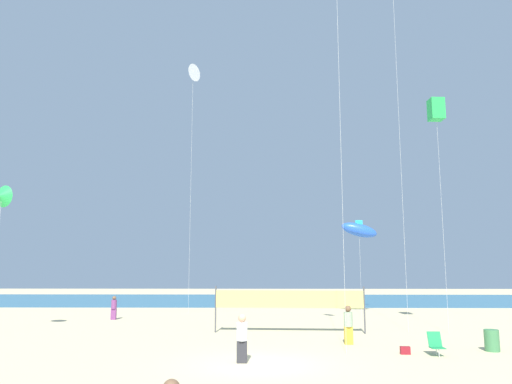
{
  "coord_description": "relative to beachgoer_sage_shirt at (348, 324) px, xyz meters",
  "views": [
    {
      "loc": [
        0.18,
        -17.99,
        3.41
      ],
      "look_at": [
        -0.26,
        10.95,
        7.84
      ],
      "focal_mm": 34.36,
      "sensor_mm": 36.0,
      "label": 1
    }
  ],
  "objects": [
    {
      "name": "beachgoer_sage_shirt",
      "position": [
        0.0,
        0.0,
        0.0
      ],
      "size": [
        0.39,
        0.39,
        1.69
      ],
      "rotation": [
        0.0,
        0.0,
        1.63
      ],
      "color": "gold",
      "rests_on": "ground"
    },
    {
      "name": "kite_white_delta",
      "position": [
        -9.3,
        14.08,
        17.58
      ],
      "size": [
        0.97,
        1.29,
        19.22
      ],
      "color": "silver",
      "rests_on": "ground"
    },
    {
      "name": "trash_barrel",
      "position": [
        5.55,
        -1.71,
        -0.47
      ],
      "size": [
        0.58,
        0.58,
        0.87
      ],
      "primitive_type": "cylinder",
      "color": "#3F7F4C",
      "rests_on": "ground"
    },
    {
      "name": "kite_green_box",
      "position": [
        5.83,
        3.78,
        11.14
      ],
      "size": [
        0.79,
        0.79,
        12.66
      ],
      "color": "silver",
      "rests_on": "ground"
    },
    {
      "name": "volleyball_net",
      "position": [
        -2.44,
        3.73,
        0.73
      ],
      "size": [
        7.85,
        0.49,
        2.4
      ],
      "color": "#4C4C51",
      "rests_on": "ground"
    },
    {
      "name": "beachgoer_white_shirt",
      "position": [
        -4.57,
        -4.29,
        0.0
      ],
      "size": [
        0.39,
        0.39,
        1.7
      ],
      "rotation": [
        0.0,
        0.0,
        4.32
      ],
      "color": "#2D2D33",
      "rests_on": "ground"
    },
    {
      "name": "ocean_band",
      "position": [
        -3.96,
        29.52,
        -0.9
      ],
      "size": [
        120.0,
        20.0,
        0.01
      ],
      "primitive_type": "cube",
      "color": "teal",
      "rests_on": "ground"
    },
    {
      "name": "beachgoer_plum_shirt",
      "position": [
        -13.57,
        10.05,
        -0.09
      ],
      "size": [
        0.35,
        0.35,
        1.52
      ],
      "rotation": [
        0.0,
        0.0,
        5.94
      ],
      "color": "#7A3872",
      "rests_on": "ground"
    },
    {
      "name": "folding_beach_chair",
      "position": [
        2.92,
        -2.73,
        -0.44
      ],
      "size": [
        0.52,
        0.65,
        0.89
      ],
      "rotation": [
        0.0,
        0.0,
        -0.62
      ],
      "color": "#1E8C4C",
      "rests_on": "ground"
    },
    {
      "name": "kite_green_delta",
      "position": [
        -17.52,
        2.64,
        6.17
      ],
      "size": [
        1.21,
        0.74,
        7.66
      ],
      "color": "silver",
      "rests_on": "ground"
    },
    {
      "name": "beach_handbag",
      "position": [
        1.8,
        -2.45,
        -0.75
      ],
      "size": [
        0.38,
        0.19,
        0.3
      ],
      "primitive_type": "cube",
      "color": "maroon",
      "rests_on": "ground"
    },
    {
      "name": "kite_blue_inflatable",
      "position": [
        3.21,
        13.31,
        5.16
      ],
      "size": [
        2.75,
        0.92,
        6.82
      ],
      "color": "silver",
      "rests_on": "ground"
    },
    {
      "name": "ground_plane",
      "position": [
        -3.96,
        -4.54,
        -0.9
      ],
      "size": [
        120.0,
        120.0,
        0.0
      ],
      "primitive_type": "plane",
      "color": "beige"
    }
  ]
}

